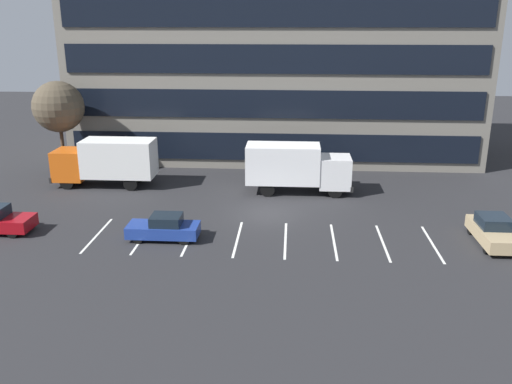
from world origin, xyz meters
The scene contains 8 objects.
ground_plane centered at (0.00, 0.00, 0.00)m, with size 120.00×120.00×0.00m, color #262628.
office_building centered at (0.00, 17.95, 9.00)m, with size 35.51×13.67×18.00m.
lot_markings centered at (0.00, -4.24, 0.00)m, with size 19.74×5.40×0.01m.
box_truck_white centered at (2.01, 4.91, 2.02)m, with size 7.72×2.56×3.58m.
box_truck_orange centered at (-12.37, 5.64, 2.03)m, with size 7.78×2.58×3.61m.
sedan_tan centered at (13.21, -3.92, 0.75)m, with size 1.86×4.45×1.59m.
sedan_navy centered at (-5.65, -4.55, 0.70)m, with size 4.14×1.73×1.48m.
bare_tree centered at (-17.00, 8.62, 5.57)m, with size 4.06×4.06×7.62m.
Camera 1 is at (1.67, -33.50, 12.27)m, focal length 38.13 mm.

